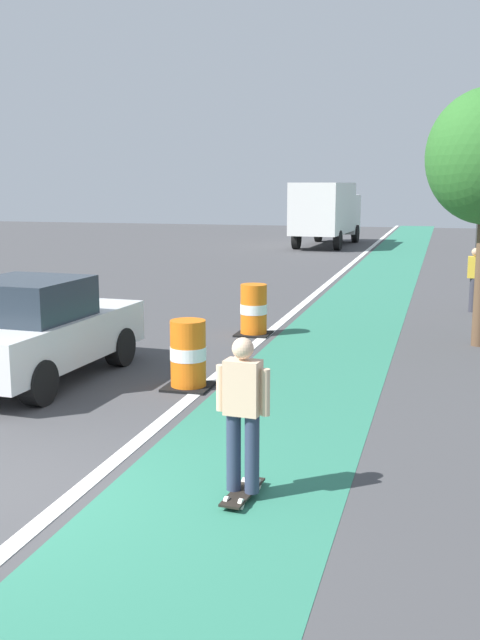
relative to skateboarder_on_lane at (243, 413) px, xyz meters
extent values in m
cube|color=#2D755B|center=(-0.21, 11.39, -0.91)|extent=(2.50, 80.00, 0.01)
cube|color=silver|center=(-1.71, 11.39, -0.91)|extent=(0.20, 80.00, 0.01)
cube|color=black|center=(0.00, 0.00, -0.84)|extent=(0.29, 0.82, 0.02)
cylinder|color=silver|center=(-0.05, 0.27, -0.86)|extent=(0.05, 0.11, 0.11)
cylinder|color=silver|center=(0.10, 0.25, -0.86)|extent=(0.05, 0.11, 0.11)
cylinder|color=silver|center=(-0.10, -0.25, -0.86)|extent=(0.05, 0.11, 0.11)
cylinder|color=silver|center=(0.05, -0.27, -0.86)|extent=(0.05, 0.11, 0.11)
cylinder|color=#2D3851|center=(-0.10, 0.01, -0.42)|extent=(0.15, 0.15, 0.82)
cylinder|color=#2D3851|center=(0.10, -0.01, -0.42)|extent=(0.15, 0.15, 0.82)
cube|color=beige|center=(0.00, 0.00, 0.27)|extent=(0.38, 0.25, 0.56)
cylinder|color=beige|center=(-0.24, 0.02, 0.24)|extent=(0.09, 0.09, 0.48)
cylinder|color=beige|center=(0.24, -0.02, 0.24)|extent=(0.09, 0.09, 0.48)
sphere|color=beige|center=(0.00, 0.00, 0.67)|extent=(0.22, 0.22, 0.22)
cube|color=silver|center=(-4.47, 3.66, -0.21)|extent=(2.06, 4.19, 0.72)
cube|color=#232D38|center=(-4.49, 3.41, 0.47)|extent=(1.71, 1.81, 0.64)
cylinder|color=black|center=(-5.22, 4.97, -0.57)|extent=(0.32, 0.69, 0.68)
cylinder|color=black|center=(-3.58, 4.88, -0.57)|extent=(0.32, 0.69, 0.68)
cylinder|color=black|center=(-3.72, 2.35, -0.57)|extent=(0.32, 0.69, 0.68)
cylinder|color=orange|center=(-1.93, 3.81, -0.66)|extent=(0.56, 0.56, 0.42)
cylinder|color=white|center=(-1.93, 3.81, -0.35)|extent=(0.57, 0.57, 0.21)
cylinder|color=orange|center=(-1.93, 3.81, -0.03)|extent=(0.56, 0.56, 0.42)
cube|color=black|center=(-1.93, 3.81, -0.89)|extent=(0.73, 0.73, 0.04)
cylinder|color=orange|center=(-1.98, 8.15, -0.66)|extent=(0.56, 0.56, 0.42)
cylinder|color=white|center=(-1.98, 8.15, -0.35)|extent=(0.57, 0.57, 0.21)
cylinder|color=orange|center=(-1.98, 8.15, -0.03)|extent=(0.56, 0.56, 0.42)
cube|color=black|center=(-1.98, 8.15, -0.89)|extent=(0.73, 0.73, 0.04)
cube|color=silver|center=(-4.09, 30.48, 1.07)|extent=(2.57, 5.71, 2.50)
cube|color=silver|center=(-3.90, 34.33, 0.62)|extent=(2.29, 2.01, 2.10)
cylinder|color=black|center=(-4.94, 34.18, -0.43)|extent=(0.35, 0.97, 0.96)
cylinder|color=black|center=(-2.88, 34.08, -0.43)|extent=(0.35, 0.97, 0.96)
cylinder|color=black|center=(-5.19, 29.13, -0.43)|extent=(0.35, 0.97, 0.96)
cylinder|color=black|center=(-3.14, 29.03, -0.43)|extent=(0.35, 0.97, 0.96)
cylinder|color=#2D2D2D|center=(2.99, 20.88, 1.19)|extent=(0.14, 0.14, 4.20)
cylinder|color=#33333D|center=(2.63, 12.43, -0.48)|extent=(0.20, 0.20, 0.86)
cube|color=gold|center=(2.63, 12.43, 0.22)|extent=(0.34, 0.20, 0.54)
sphere|color=tan|center=(2.63, 12.43, 0.60)|extent=(0.20, 0.20, 0.20)
camera|label=1|loc=(1.89, -6.94, 2.28)|focal=41.73mm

